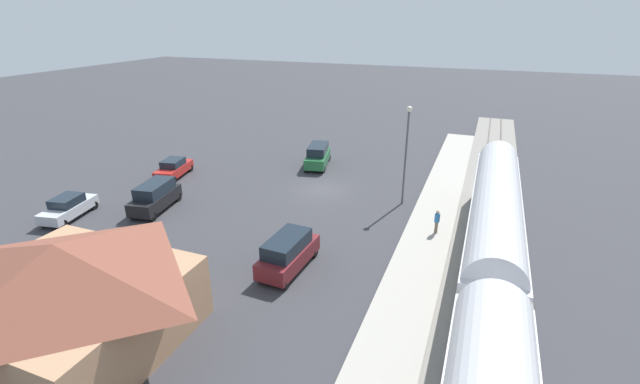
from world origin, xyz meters
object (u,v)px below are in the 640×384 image
(suv_green, at_px, (318,155))
(suv_black, at_px, (155,196))
(station_building, at_px, (65,293))
(sedan_silver, at_px, (68,207))
(light_pole_near_platform, at_px, (407,144))
(pedestrian_on_platform, at_px, (437,220))
(suv_maroon, at_px, (288,252))
(sedan_red, at_px, (174,168))

(suv_green, bearing_deg, suv_black, 60.94)
(suv_green, relative_size, suv_black, 1.01)
(station_building, bearing_deg, suv_black, -63.24)
(sedan_silver, xyz_separation_m, light_pole_near_platform, (-23.07, -11.90, 4.14))
(pedestrian_on_platform, relative_size, suv_black, 0.33)
(suv_maroon, xyz_separation_m, sedan_silver, (18.58, -0.42, -0.27))
(station_building, height_order, sedan_red, station_building)
(station_building, relative_size, suv_green, 1.98)
(suv_black, distance_m, suv_maroon, 14.07)
(suv_maroon, bearing_deg, station_building, 54.35)
(sedan_red, bearing_deg, light_pole_near_platform, -175.59)
(sedan_red, relative_size, light_pole_near_platform, 0.60)
(station_building, xyz_separation_m, suv_maroon, (-6.71, -9.35, -1.57))
(pedestrian_on_platform, bearing_deg, suv_maroon, 43.80)
(station_building, relative_size, sedan_red, 2.17)
(suv_maroon, bearing_deg, light_pole_near_platform, -110.02)
(suv_black, distance_m, sedan_silver, 6.27)
(sedan_red, bearing_deg, suv_green, -145.78)
(suv_black, height_order, light_pole_near_platform, light_pole_near_platform)
(pedestrian_on_platform, relative_size, light_pole_near_platform, 0.21)
(suv_green, xyz_separation_m, sedan_silver, (13.15, 18.13, -0.27))
(suv_maroon, height_order, light_pole_near_platform, light_pole_near_platform)
(suv_maroon, bearing_deg, suv_green, -73.71)
(suv_green, xyz_separation_m, suv_black, (8.05, 14.49, 0.00))
(pedestrian_on_platform, height_order, suv_maroon, suv_maroon)
(pedestrian_on_platform, height_order, sedan_silver, pedestrian_on_platform)
(station_building, bearing_deg, suv_maroon, -125.65)
(suv_black, bearing_deg, station_building, 116.76)
(station_building, height_order, sedan_silver, station_building)
(pedestrian_on_platform, xyz_separation_m, sedan_silver, (26.38, 7.06, -0.40))
(station_building, distance_m, pedestrian_on_platform, 22.27)
(station_building, relative_size, suv_maroon, 2.07)
(sedan_silver, bearing_deg, sedan_red, -98.64)
(suv_maroon, distance_m, sedan_silver, 18.58)
(suv_maroon, bearing_deg, sedan_red, -32.08)
(station_building, distance_m, suv_green, 27.98)
(pedestrian_on_platform, xyz_separation_m, suv_maroon, (7.80, 7.48, -0.13))
(pedestrian_on_platform, height_order, suv_green, suv_green)
(suv_black, bearing_deg, suv_maroon, 163.21)
(suv_black, height_order, suv_maroon, same)
(suv_maroon, relative_size, sedan_red, 1.05)
(suv_green, bearing_deg, station_building, 87.37)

